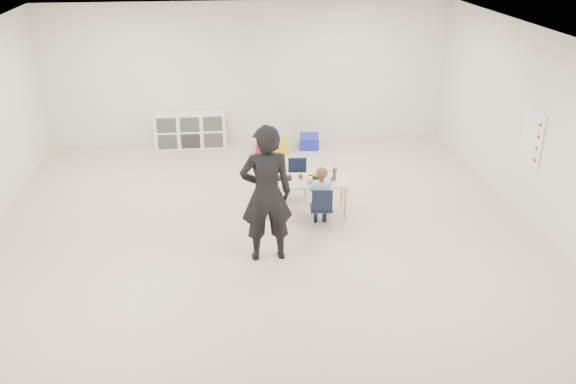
{
  "coord_description": "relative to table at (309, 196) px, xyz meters",
  "views": [
    {
      "loc": [
        -0.56,
        -7.48,
        4.16
      ],
      "look_at": [
        0.27,
        -0.09,
        0.85
      ],
      "focal_mm": 38.0,
      "sensor_mm": 36.0,
      "label": 1
    }
  ],
  "objects": [
    {
      "name": "bin_yellow",
      "position": [
        -0.24,
        2.75,
        -0.16
      ],
      "size": [
        0.4,
        0.5,
        0.24
      ],
      "primitive_type": "cube",
      "rotation": [
        0.0,
        0.0,
        -0.02
      ],
      "color": "gold",
      "rests_on": "ground"
    },
    {
      "name": "child",
      "position": [
        0.11,
        -0.53,
        0.24
      ],
      "size": [
        0.47,
        0.47,
        1.04
      ],
      "primitive_type": null,
      "rotation": [
        0.0,
        0.0,
        -0.08
      ],
      "color": "#98B1CE",
      "rests_on": "chair_near"
    },
    {
      "name": "bread_roll",
      "position": [
        0.27,
        -0.14,
        0.3
      ],
      "size": [
        0.09,
        0.09,
        0.07
      ],
      "primitive_type": "ellipsoid",
      "color": "#D8AB58",
      "rests_on": "table"
    },
    {
      "name": "apple_near",
      "position": [
        -0.12,
        0.06,
        0.31
      ],
      "size": [
        0.07,
        0.07,
        0.07
      ],
      "primitive_type": "sphere",
      "color": "maroon",
      "rests_on": "table"
    },
    {
      "name": "bin_blue",
      "position": [
        0.44,
        2.98,
        -0.16
      ],
      "size": [
        0.44,
        0.53,
        0.24
      ],
      "primitive_type": "cube",
      "rotation": [
        0.0,
        0.0,
        -0.13
      ],
      "color": "#1620A8",
      "rests_on": "ground"
    },
    {
      "name": "room",
      "position": [
        -0.72,
        -1.0,
        1.12
      ],
      "size": [
        9.0,
        9.02,
        2.8
      ],
      "color": "beige",
      "rests_on": "ground"
    },
    {
      "name": "adult",
      "position": [
        -0.76,
        -1.32,
        0.66
      ],
      "size": [
        0.71,
        0.49,
        1.87
      ],
      "primitive_type": "imported",
      "rotation": [
        0.0,
        0.0,
        3.2
      ],
      "color": "black",
      "rests_on": "ground"
    },
    {
      "name": "lunch_tray_far",
      "position": [
        -0.37,
        0.09,
        0.29
      ],
      "size": [
        0.23,
        0.18,
        0.03
      ],
      "primitive_type": "cube",
      "rotation": [
        0.0,
        0.0,
        -0.08
      ],
      "color": "black",
      "rests_on": "table"
    },
    {
      "name": "rules_poster",
      "position": [
        3.26,
        -0.4,
        0.97
      ],
      "size": [
        0.02,
        0.6,
        0.8
      ],
      "primitive_type": "cube",
      "color": "white",
      "rests_on": "room"
    },
    {
      "name": "chair_far",
      "position": [
        -0.11,
        0.53,
        0.05
      ],
      "size": [
        0.34,
        0.32,
        0.66
      ],
      "primitive_type": null,
      "rotation": [
        0.0,
        0.0,
        -0.08
      ],
      "color": "black",
      "rests_on": "ground"
    },
    {
      "name": "lunch_tray_near",
      "position": [
        0.11,
        0.05,
        0.29
      ],
      "size": [
        0.23,
        0.18,
        0.03
      ],
      "primitive_type": "cube",
      "rotation": [
        0.0,
        0.0,
        -0.08
      ],
      "color": "black",
      "rests_on": "table"
    },
    {
      "name": "apple_far",
      "position": [
        -0.53,
        0.02,
        0.31
      ],
      "size": [
        0.07,
        0.07,
        0.07
      ],
      "primitive_type": "sphere",
      "color": "maroon",
      "rests_on": "table"
    },
    {
      "name": "milk_carton",
      "position": [
        -0.01,
        -0.13,
        0.32
      ],
      "size": [
        0.08,
        0.08,
        0.1
      ],
      "primitive_type": "cube",
      "rotation": [
        0.0,
        0.0,
        -0.08
      ],
      "color": "white",
      "rests_on": "table"
    },
    {
      "name": "bin_red",
      "position": [
        -0.45,
        2.75,
        -0.17
      ],
      "size": [
        0.43,
        0.5,
        0.21
      ],
      "primitive_type": "cube",
      "rotation": [
        0.0,
        0.0,
        -0.24
      ],
      "color": "red",
      "rests_on": "ground"
    },
    {
      "name": "chair_near",
      "position": [
        0.11,
        -0.53,
        0.05
      ],
      "size": [
        0.34,
        0.32,
        0.66
      ],
      "primitive_type": null,
      "rotation": [
        0.0,
        0.0,
        -0.08
      ],
      "color": "black",
      "rests_on": "ground"
    },
    {
      "name": "table",
      "position": [
        0.0,
        0.0,
        0.0
      ],
      "size": [
        1.24,
        0.7,
        0.55
      ],
      "rotation": [
        0.0,
        0.0,
        -0.08
      ],
      "color": "beige",
      "rests_on": "ground"
    },
    {
      "name": "cubby_shelf",
      "position": [
        -1.92,
        3.28,
        0.07
      ],
      "size": [
        1.4,
        0.4,
        0.7
      ],
      "primitive_type": "cube",
      "color": "white",
      "rests_on": "ground"
    }
  ]
}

